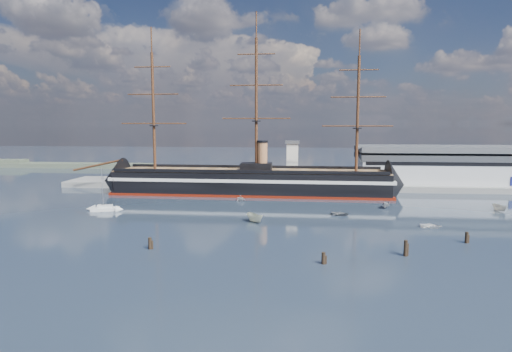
# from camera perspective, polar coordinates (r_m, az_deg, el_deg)

# --- Properties ---
(ground) EXTENTS (600.00, 600.00, 0.00)m
(ground) POSITION_cam_1_polar(r_m,az_deg,el_deg) (120.15, 3.13, -4.01)
(ground) COLOR #243141
(ground) RESTS_ON ground
(quay) EXTENTS (180.00, 18.00, 2.00)m
(quay) POSITION_cam_1_polar(r_m,az_deg,el_deg) (155.60, 7.43, -1.54)
(quay) COLOR slate
(quay) RESTS_ON ground
(warehouse) EXTENTS (63.00, 21.00, 11.60)m
(warehouse) POSITION_cam_1_polar(r_m,az_deg,el_deg) (167.07, 24.12, 1.25)
(warehouse) COLOR #B7BABC
(warehouse) RESTS_ON ground
(quay_tower) EXTENTS (5.00, 5.00, 15.00)m
(quay_tower) POSITION_cam_1_polar(r_m,az_deg,el_deg) (151.43, 4.87, 1.97)
(quay_tower) COLOR silver
(quay_tower) RESTS_ON ground
(shoreline) EXTENTS (120.00, 10.00, 4.00)m
(shoreline) POSITION_cam_1_polar(r_m,az_deg,el_deg) (258.16, -28.33, 1.37)
(shoreline) COLOR #3F4C38
(shoreline) RESTS_ON ground
(warship) EXTENTS (112.97, 17.33, 53.94)m
(warship) POSITION_cam_1_polar(r_m,az_deg,el_deg) (140.22, -1.48, -0.75)
(warship) COLOR black
(warship) RESTS_ON ground
(sailboat) EXTENTS (7.49, 3.72, 11.51)m
(sailboat) POSITION_cam_1_polar(r_m,az_deg,el_deg) (119.95, -19.49, -4.07)
(sailboat) COLOR silver
(sailboat) RESTS_ON ground
(motorboat_a) EXTENTS (6.75, 6.11, 2.68)m
(motorboat_a) POSITION_cam_1_polar(r_m,az_deg,el_deg) (100.16, -0.13, -6.22)
(motorboat_a) COLOR beige
(motorboat_a) RESTS_ON ground
(motorboat_b) EXTENTS (1.83, 3.04, 1.33)m
(motorboat_b) POSITION_cam_1_polar(r_m,az_deg,el_deg) (109.85, 11.12, -5.18)
(motorboat_b) COLOR slate
(motorboat_b) RESTS_ON ground
(motorboat_c) EXTENTS (5.21, 3.68, 1.96)m
(motorboat_c) POSITION_cam_1_polar(r_m,az_deg,el_deg) (122.10, 16.92, -4.13)
(motorboat_c) COLOR gray
(motorboat_c) RESTS_ON ground
(motorboat_d) EXTENTS (5.62, 5.23, 1.97)m
(motorboat_d) POSITION_cam_1_polar(r_m,az_deg,el_deg) (127.68, -2.06, -3.35)
(motorboat_d) COLOR silver
(motorboat_d) RESTS_ON ground
(motorboat_e) EXTENTS (1.86, 3.02, 1.32)m
(motorboat_e) POSITION_cam_1_polar(r_m,az_deg,el_deg) (102.77, 22.26, -6.41)
(motorboat_e) COLOR white
(motorboat_e) RESTS_ON ground
(motorboat_f) EXTENTS (5.98, 3.51, 2.25)m
(motorboat_f) POSITION_cam_1_polar(r_m,az_deg,el_deg) (130.03, 29.71, -4.09)
(motorboat_f) COLOR beige
(motorboat_f) RESTS_ON ground
(piling_near_left) EXTENTS (0.64, 0.64, 2.88)m
(piling_near_left) POSITION_cam_1_polar(r_m,az_deg,el_deg) (81.94, -13.94, -9.44)
(piling_near_left) COLOR black
(piling_near_left) RESTS_ON ground
(piling_near_mid) EXTENTS (0.64, 0.64, 2.69)m
(piling_near_mid) POSITION_cam_1_polar(r_m,az_deg,el_deg) (72.41, 8.96, -11.52)
(piling_near_mid) COLOR black
(piling_near_mid) RESTS_ON ground
(piling_near_right) EXTENTS (0.64, 0.64, 3.54)m
(piling_near_right) POSITION_cam_1_polar(r_m,az_deg,el_deg) (79.95, 19.27, -10.04)
(piling_near_right) COLOR black
(piling_near_right) RESTS_ON ground
(piling_far_right) EXTENTS (0.64, 0.64, 2.86)m
(piling_far_right) POSITION_cam_1_polar(r_m,az_deg,el_deg) (92.84, 26.24, -8.02)
(piling_far_right) COLOR black
(piling_far_right) RESTS_ON ground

